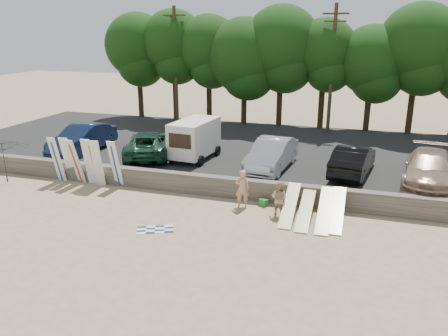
% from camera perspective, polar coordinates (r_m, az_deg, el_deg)
% --- Properties ---
extents(ground, '(120.00, 120.00, 0.00)m').
position_cam_1_polar(ground, '(18.66, 3.03, -7.52)').
color(ground, tan).
rests_on(ground, ground).
extents(seawall, '(44.00, 0.50, 1.00)m').
position_cam_1_polar(seawall, '(21.17, 5.08, -2.99)').
color(seawall, '#6B6356').
rests_on(seawall, ground).
extents(parking_lot, '(44.00, 14.50, 0.70)m').
position_cam_1_polar(parking_lot, '(28.25, 8.36, 1.84)').
color(parking_lot, '#282828').
rests_on(parking_lot, ground).
extents(treeline, '(33.54, 6.20, 9.13)m').
position_cam_1_polar(treeline, '(34.29, 10.13, 14.91)').
color(treeline, '#382616').
rests_on(treeline, parking_lot).
extents(utility_poles, '(25.80, 0.26, 9.00)m').
position_cam_1_polar(utility_poles, '(32.57, 13.94, 12.68)').
color(utility_poles, '#473321').
rests_on(utility_poles, parking_lot).
extents(box_trailer, '(2.32, 3.74, 2.28)m').
position_cam_1_polar(box_trailer, '(25.38, -3.86, 3.99)').
color(box_trailer, silver).
rests_on(box_trailer, parking_lot).
extents(car_0, '(1.96, 5.17, 1.69)m').
position_cam_1_polar(car_0, '(28.33, -17.99, 3.70)').
color(car_0, '#121F40').
rests_on(car_0, parking_lot).
extents(car_1, '(4.14, 5.86, 1.49)m').
position_cam_1_polar(car_1, '(26.41, -9.79, 3.13)').
color(car_1, '#153A27').
rests_on(car_1, parking_lot).
extents(car_2, '(2.20, 5.11, 1.64)m').
position_cam_1_polar(car_2, '(23.65, 6.23, 1.78)').
color(car_2, '#95969A').
rests_on(car_2, parking_lot).
extents(car_3, '(2.36, 4.91, 1.55)m').
position_cam_1_polar(car_3, '(23.61, 16.49, 1.01)').
color(car_3, black).
rests_on(car_3, parking_lot).
extents(car_4, '(3.02, 5.73, 1.58)m').
position_cam_1_polar(car_4, '(23.44, 25.20, -0.04)').
color(car_4, '#9E7D64').
rests_on(car_4, parking_lot).
extents(surfboard_upright_0, '(0.53, 0.66, 2.55)m').
position_cam_1_polar(surfboard_upright_0, '(25.13, -21.00, 1.06)').
color(surfboard_upright_0, white).
rests_on(surfboard_upright_0, ground).
extents(surfboard_upright_1, '(0.56, 0.77, 2.53)m').
position_cam_1_polar(surfboard_upright_1, '(25.00, -19.67, 1.09)').
color(surfboard_upright_1, white).
rests_on(surfboard_upright_1, ground).
extents(surfboard_upright_2, '(0.59, 0.85, 2.51)m').
position_cam_1_polar(surfboard_upright_2, '(24.46, -18.82, 0.81)').
color(surfboard_upright_2, white).
rests_on(surfboard_upright_2, ground).
extents(surfboard_upright_3, '(0.54, 0.60, 2.56)m').
position_cam_1_polar(surfboard_upright_3, '(24.10, -17.21, 0.79)').
color(surfboard_upright_3, white).
rests_on(surfboard_upright_3, ground).
extents(surfboard_upright_4, '(0.52, 0.70, 2.54)m').
position_cam_1_polar(surfboard_upright_4, '(23.84, -16.64, 0.63)').
color(surfboard_upright_4, white).
rests_on(surfboard_upright_4, ground).
extents(surfboard_upright_5, '(0.56, 0.62, 2.56)m').
position_cam_1_polar(surfboard_upright_5, '(23.67, -16.19, 0.59)').
color(surfboard_upright_5, white).
rests_on(surfboard_upright_5, ground).
extents(surfboard_upright_6, '(0.55, 0.65, 2.56)m').
position_cam_1_polar(surfboard_upright_6, '(23.30, -14.00, 0.49)').
color(surfboard_upright_6, white).
rests_on(surfboard_upright_6, ground).
extents(surfboard_low_0, '(0.56, 2.83, 1.13)m').
position_cam_1_polar(surfboard_low_0, '(19.47, 8.58, -4.79)').
color(surfboard_low_0, '#F1EB98').
rests_on(surfboard_low_0, ground).
extents(surfboard_low_1, '(0.56, 2.90, 0.92)m').
position_cam_1_polar(surfboard_low_1, '(19.32, 10.61, -5.42)').
color(surfboard_low_1, '#F1EB98').
rests_on(surfboard_low_1, ground).
extents(surfboard_low_2, '(0.56, 2.82, 1.15)m').
position_cam_1_polar(surfboard_low_2, '(19.19, 13.03, -5.37)').
color(surfboard_low_2, '#F1EB98').
rests_on(surfboard_low_2, ground).
extents(surfboard_low_3, '(0.56, 2.83, 1.12)m').
position_cam_1_polar(surfboard_low_3, '(19.39, 14.59, -5.30)').
color(surfboard_low_3, '#F1EB98').
rests_on(surfboard_low_3, ground).
extents(beachgoer_a, '(0.76, 0.62, 1.80)m').
position_cam_1_polar(beachgoer_a, '(20.25, 2.40, -2.69)').
color(beachgoer_a, tan).
rests_on(beachgoer_a, ground).
extents(beachgoer_b, '(0.91, 0.80, 1.58)m').
position_cam_1_polar(beachgoer_b, '(19.53, 7.21, -3.95)').
color(beachgoer_b, tan).
rests_on(beachgoer_b, ground).
extents(cooler, '(0.47, 0.43, 0.32)m').
position_cam_1_polar(cooler, '(20.71, 5.20, -4.48)').
color(cooler, '#23822E').
rests_on(cooler, ground).
extents(gear_bag, '(0.37, 0.35, 0.22)m').
position_cam_1_polar(gear_bag, '(20.56, 8.04, -4.91)').
color(gear_bag, orange).
rests_on(gear_bag, ground).
extents(beach_towel, '(1.98, 1.98, 0.00)m').
position_cam_1_polar(beach_towel, '(18.50, -8.99, -7.94)').
color(beach_towel, white).
rests_on(beach_towel, ground).
extents(beach_umbrella, '(3.42, 3.40, 2.31)m').
position_cam_1_polar(beach_umbrella, '(26.30, -26.62, 0.78)').
color(beach_umbrella, black).
rests_on(beach_umbrella, ground).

